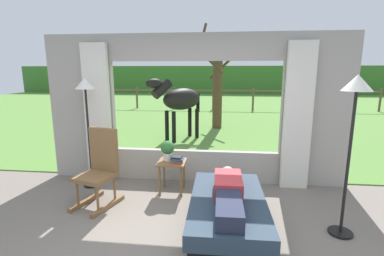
{
  "coord_description": "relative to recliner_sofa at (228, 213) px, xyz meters",
  "views": [
    {
      "loc": [
        0.47,
        -2.52,
        1.93
      ],
      "look_at": [
        0.0,
        1.8,
        1.05
      ],
      "focal_mm": 26.22,
      "sensor_mm": 36.0,
      "label": 1
    }
  ],
  "objects": [
    {
      "name": "back_wall_with_window",
      "position": [
        -0.56,
        1.58,
        1.03
      ],
      "size": [
        5.2,
        0.12,
        2.55
      ],
      "color": "#9E998E",
      "rests_on": "ground_plane"
    },
    {
      "name": "curtain_panel_left",
      "position": [
        -2.25,
        1.44,
        0.98
      ],
      "size": [
        0.44,
        0.1,
        2.4
      ],
      "primitive_type": "cube",
      "color": "silver",
      "rests_on": "ground_plane"
    },
    {
      "name": "curtain_panel_right",
      "position": [
        1.13,
        1.44,
        0.98
      ],
      "size": [
        0.44,
        0.1,
        2.4
      ],
      "primitive_type": "cube",
      "color": "silver",
      "rests_on": "ground_plane"
    },
    {
      "name": "outdoor_pasture_lawn",
      "position": [
        -0.56,
        12.48,
        -0.21
      ],
      "size": [
        36.0,
        21.68,
        0.02
      ],
      "primitive_type": "cube",
      "color": "#568438",
      "rests_on": "ground_plane"
    },
    {
      "name": "distant_hill_ridge",
      "position": [
        -0.56,
        22.32,
        0.98
      ],
      "size": [
        36.0,
        2.0,
        2.4
      ],
      "primitive_type": "cube",
      "color": "#396D2B",
      "rests_on": "ground_plane"
    },
    {
      "name": "recliner_sofa",
      "position": [
        0.0,
        0.0,
        0.0
      ],
      "size": [
        0.92,
        1.71,
        0.42
      ],
      "rotation": [
        0.0,
        0.0,
        0.01
      ],
      "color": "black",
      "rests_on": "ground_plane"
    },
    {
      "name": "reclining_person",
      "position": [
        0.0,
        -0.05,
        0.3
      ],
      "size": [
        0.35,
        1.43,
        0.22
      ],
      "rotation": [
        0.0,
        0.0,
        0.01
      ],
      "color": "#B23338",
      "rests_on": "recliner_sofa"
    },
    {
      "name": "rocking_chair",
      "position": [
        -1.85,
        0.53,
        0.33
      ],
      "size": [
        0.64,
        0.79,
        1.12
      ],
      "rotation": [
        0.0,
        0.0,
        -0.3
      ],
      "color": "brown",
      "rests_on": "ground_plane"
    },
    {
      "name": "side_table",
      "position": [
        -0.87,
        1.03,
        0.21
      ],
      "size": [
        0.44,
        0.44,
        0.52
      ],
      "color": "brown",
      "rests_on": "ground_plane"
    },
    {
      "name": "potted_plant",
      "position": [
        -0.95,
        1.09,
        0.48
      ],
      "size": [
        0.22,
        0.22,
        0.32
      ],
      "color": "silver",
      "rests_on": "side_table"
    },
    {
      "name": "book_stack",
      "position": [
        -0.78,
        0.96,
        0.35
      ],
      "size": [
        0.2,
        0.18,
        0.1
      ],
      "color": "#B22D28",
      "rests_on": "side_table"
    },
    {
      "name": "floor_lamp_left",
      "position": [
        -2.29,
        1.14,
        1.26
      ],
      "size": [
        0.32,
        0.32,
        1.83
      ],
      "color": "black",
      "rests_on": "ground_plane"
    },
    {
      "name": "floor_lamp_right",
      "position": [
        1.36,
        0.06,
        1.31
      ],
      "size": [
        0.32,
        0.32,
        1.9
      ],
      "color": "black",
      "rests_on": "ground_plane"
    },
    {
      "name": "horse",
      "position": [
        -1.28,
        4.51,
        0.94
      ],
      "size": [
        1.49,
        1.56,
        1.73
      ],
      "rotation": [
        0.0,
        0.0,
        2.39
      ],
      "color": "black",
      "rests_on": "outdoor_pasture_lawn"
    },
    {
      "name": "pasture_tree",
      "position": [
        -0.3,
        6.35,
        1.44
      ],
      "size": [
        1.32,
        1.41,
        3.54
      ],
      "color": "#4C3823",
      "rests_on": "outdoor_pasture_lawn"
    },
    {
      "name": "pasture_fence_line",
      "position": [
        -0.56,
        11.13,
        0.53
      ],
      "size": [
        16.1,
        0.1,
        1.1
      ],
      "color": "brown",
      "rests_on": "outdoor_pasture_lawn"
    }
  ]
}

